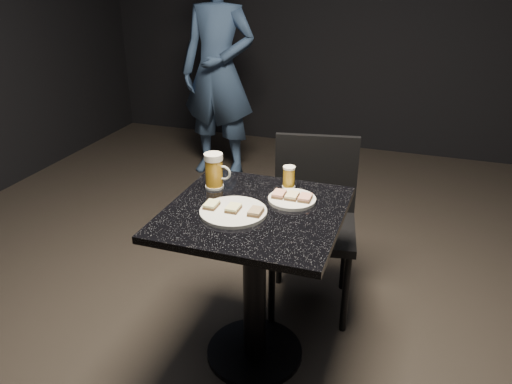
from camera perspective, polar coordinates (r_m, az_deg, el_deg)
floor at (r=2.44m, az=-0.16°, el=-17.96°), size 6.00×6.00×0.00m
plate_large at (r=1.98m, az=-2.60°, el=-2.28°), size 0.27×0.27×0.01m
plate_small at (r=2.08m, az=4.13°, el=-0.85°), size 0.20×0.20×0.01m
patron at (r=4.10m, az=-4.35°, el=13.54°), size 0.64×0.44×1.71m
table at (r=2.13m, az=-0.18°, el=-7.87°), size 0.70×0.70×0.75m
beer_mug at (r=2.18m, az=-4.78°, el=2.43°), size 0.12×0.08×0.16m
beer_tumbler at (r=2.19m, az=3.78°, el=1.72°), size 0.06×0.06×0.10m
chair at (r=2.53m, az=6.57°, el=-2.55°), size 0.49×0.49×0.88m
canapes_on_plate_large at (r=1.97m, az=-2.61°, el=-1.85°), size 0.24×0.07×0.02m
canapes_on_plate_small at (r=2.07m, az=4.14°, el=-0.45°), size 0.16×0.07×0.02m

